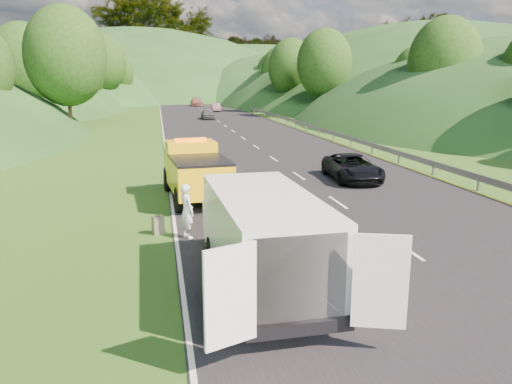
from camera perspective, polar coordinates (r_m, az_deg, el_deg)
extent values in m
plane|color=#38661E|center=(16.80, 4.40, -4.96)|extent=(320.00, 320.00, 0.00)
cube|color=black|center=(56.13, -3.53, 7.54)|extent=(14.00, 200.00, 0.02)
cube|color=gray|center=(69.66, 1.12, 8.57)|extent=(0.06, 140.00, 1.52)
cylinder|color=black|center=(23.56, -9.99, 1.31)|extent=(0.44, 1.03, 1.00)
cylinder|color=black|center=(23.83, -5.43, 1.58)|extent=(0.44, 1.03, 1.00)
cylinder|color=black|center=(19.66, -8.66, -0.91)|extent=(0.44, 1.03, 1.00)
cylinder|color=black|center=(19.99, -3.24, -0.56)|extent=(0.44, 1.03, 1.00)
cube|color=yellow|center=(22.68, -7.44, 3.41)|extent=(2.30, 1.80, 1.91)
cube|color=yellow|center=(20.53, -6.43, 1.74)|extent=(2.51, 3.60, 1.31)
cube|color=black|center=(20.40, -6.48, 3.68)|extent=(2.51, 3.60, 0.10)
cube|color=black|center=(23.95, -7.85, 2.55)|extent=(2.11, 1.38, 0.70)
cube|color=black|center=(24.57, -8.05, 2.33)|extent=(2.12, 0.39, 0.50)
cube|color=yellow|center=(24.18, -8.02, 4.21)|extent=(2.07, 0.97, 1.10)
cube|color=orange|center=(22.54, -7.51, 5.93)|extent=(1.42, 0.38, 0.16)
cube|color=black|center=(23.31, -7.73, 4.53)|extent=(1.91, 0.25, 0.90)
cylinder|color=black|center=(13.97, -4.85, -6.82)|extent=(0.35, 0.87, 0.86)
cylinder|color=black|center=(14.35, 2.89, -6.26)|extent=(0.35, 0.87, 0.86)
cylinder|color=black|center=(10.63, -1.97, -13.32)|extent=(0.35, 0.87, 0.86)
cylinder|color=black|center=(11.12, 8.13, -12.22)|extent=(0.35, 0.87, 0.86)
cube|color=white|center=(12.01, 0.99, -4.92)|extent=(2.39, 5.68, 2.00)
cube|color=white|center=(14.91, -1.75, -3.12)|extent=(2.19, 1.04, 1.08)
cube|color=black|center=(14.49, -1.61, -0.07)|extent=(2.01, 0.43, 0.90)
cube|color=black|center=(9.52, 5.01, -9.82)|extent=(1.84, 0.17, 1.73)
cube|color=white|center=(8.78, -2.93, -11.82)|extent=(0.98, 0.44, 1.83)
cube|color=white|center=(9.62, 14.02, -9.93)|extent=(0.99, 0.38, 1.83)
cube|color=black|center=(9.85, 5.10, -15.27)|extent=(2.16, 0.23, 0.27)
imported|color=white|center=(16.65, -7.82, -5.21)|extent=(0.70, 0.79, 1.79)
imported|color=#C5BF69|center=(15.65, -4.99, -6.32)|extent=(0.64, 0.61, 1.03)
imported|color=black|center=(12.19, 1.57, -12.00)|extent=(1.14, 0.74, 1.66)
cube|color=#565540|center=(17.11, -11.12, -3.75)|extent=(0.44, 0.36, 0.62)
cylinder|color=black|center=(11.72, 7.89, -13.19)|extent=(0.59, 0.59, 0.20)
imported|color=black|center=(26.22, 10.89, 1.32)|extent=(2.48, 4.88, 1.32)
imported|color=#424346|center=(65.87, -5.52, 8.27)|extent=(1.62, 4.01, 1.37)
imported|color=brown|center=(81.80, -4.63, 9.16)|extent=(1.35, 3.88, 1.28)
imported|color=#8F5047|center=(98.97, -6.78, 9.73)|extent=(2.23, 5.48, 1.59)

